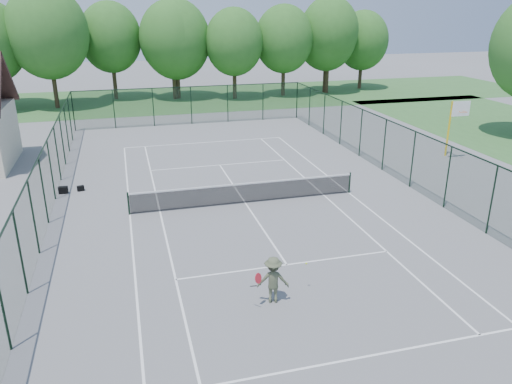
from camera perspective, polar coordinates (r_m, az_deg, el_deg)
The scene contains 10 objects.
ground at distance 24.31m, azimuth -1.23°, elevation -1.27°, with size 140.00×140.00×0.00m, color slate.
grass_far at distance 52.98m, azimuth -9.22°, elevation 10.46°, with size 80.00×16.00×0.01m, color #3D7135.
court_lines at distance 24.31m, azimuth -1.23°, elevation -1.26°, with size 11.05×23.85×0.01m.
tennis_net at distance 24.11m, azimuth -1.24°, elevation -0.00°, with size 11.08×0.08×1.10m.
fence_enclosure at distance 23.78m, azimuth -1.26°, elevation 2.22°, with size 18.05×36.05×3.02m.
tree_line_far at distance 52.29m, azimuth -9.60°, elevation 16.93°, with size 39.40×6.40×9.70m.
basketball_goal at distance 33.31m, azimuth 21.84°, elevation 7.89°, with size 1.20×1.43×3.65m.
sports_bag_a at distance 27.35m, azimuth -21.17°, elevation 0.21°, with size 0.44×0.27×0.36m, color black.
sports_bag_b at distance 27.42m, azimuth -19.41°, elevation 0.40°, with size 0.35×0.21×0.27m, color black.
tennis_player at distance 16.22m, azimuth 1.97°, elevation -10.00°, with size 2.19×0.91×1.58m.
Camera 1 is at (-5.38, -21.92, 9.03)m, focal length 35.00 mm.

